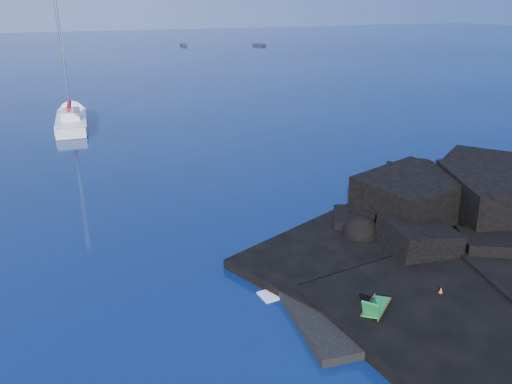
{
  "coord_description": "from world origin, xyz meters",
  "views": [
    {
      "loc": [
        -7.36,
        -13.73,
        11.74
      ],
      "look_at": [
        2.32,
        9.43,
        2.0
      ],
      "focal_mm": 35.0,
      "sensor_mm": 36.0,
      "label": 1
    }
  ],
  "objects_px": {
    "deck_chair": "(377,302)",
    "distant_boat_a": "(184,46)",
    "marker_cone": "(440,293)",
    "distant_boat_b": "(259,46)",
    "sailboat": "(72,126)",
    "sunbather": "(406,292)"
  },
  "relations": [
    {
      "from": "sunbather",
      "to": "marker_cone",
      "type": "xyz_separation_m",
      "value": [
        1.13,
        -0.73,
        0.1
      ]
    },
    {
      "from": "sailboat",
      "to": "sunbather",
      "type": "xyz_separation_m",
      "value": [
        10.61,
        -37.69,
        0.51
      ]
    },
    {
      "from": "sailboat",
      "to": "deck_chair",
      "type": "xyz_separation_m",
      "value": [
        8.65,
        -38.37,
        0.96
      ]
    },
    {
      "from": "marker_cone",
      "to": "distant_boat_b",
      "type": "distance_m",
      "value": 121.74
    },
    {
      "from": "deck_chair",
      "to": "distant_boat_a",
      "type": "distance_m",
      "value": 124.87
    },
    {
      "from": "sunbather",
      "to": "sailboat",
      "type": "bearing_deg",
      "value": 94.63
    },
    {
      "from": "marker_cone",
      "to": "distant_boat_a",
      "type": "bearing_deg",
      "value": 79.81
    },
    {
      "from": "deck_chair",
      "to": "distant_boat_b",
      "type": "distance_m",
      "value": 122.76
    },
    {
      "from": "sailboat",
      "to": "marker_cone",
      "type": "height_order",
      "value": "sailboat"
    },
    {
      "from": "sailboat",
      "to": "distant_boat_a",
      "type": "height_order",
      "value": "sailboat"
    },
    {
      "from": "sailboat",
      "to": "sunbather",
      "type": "bearing_deg",
      "value": -69.93
    },
    {
      "from": "distant_boat_a",
      "to": "distant_boat_b",
      "type": "bearing_deg",
      "value": -17.18
    },
    {
      "from": "sailboat",
      "to": "sunbather",
      "type": "height_order",
      "value": "sailboat"
    },
    {
      "from": "distant_boat_b",
      "to": "sunbather",
      "type": "bearing_deg",
      "value": -130.19
    },
    {
      "from": "sailboat",
      "to": "distant_boat_a",
      "type": "bearing_deg",
      "value": 72.45
    },
    {
      "from": "sunbather",
      "to": "distant_boat_a",
      "type": "bearing_deg",
      "value": 68.14
    },
    {
      "from": "marker_cone",
      "to": "distant_boat_a",
      "type": "xyz_separation_m",
      "value": [
        22.0,
        122.37,
        -0.61
      ]
    },
    {
      "from": "sunbather",
      "to": "marker_cone",
      "type": "relative_size",
      "value": 3.06
    },
    {
      "from": "sailboat",
      "to": "marker_cone",
      "type": "relative_size",
      "value": 26.9
    },
    {
      "from": "marker_cone",
      "to": "distant_boat_a",
      "type": "distance_m",
      "value": 124.34
    },
    {
      "from": "sunbather",
      "to": "distant_boat_b",
      "type": "xyz_separation_m",
      "value": [
        41.87,
        113.99,
        -0.51
      ]
    },
    {
      "from": "sailboat",
      "to": "sunbather",
      "type": "distance_m",
      "value": 39.16
    }
  ]
}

